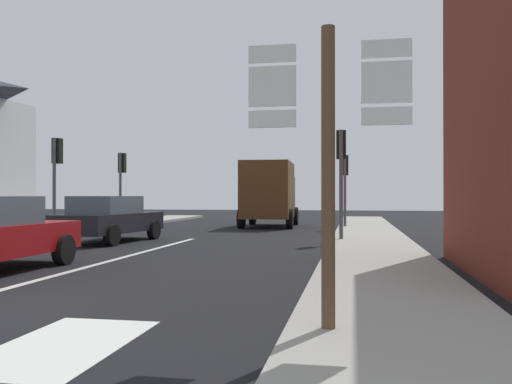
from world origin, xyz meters
TOP-DOWN VIEW (x-y plane):
  - ground_plane at (0.00, 10.00)m, footprint 80.00×80.00m
  - sidewalk_right at (5.95, 8.00)m, footprint 2.42×44.00m
  - lane_centre_stripe at (0.00, 6.00)m, footprint 0.16×12.00m
  - lane_turn_arrow at (2.60, -1.00)m, footprint 1.20×2.20m
  - sedan_far at (-2.30, 10.37)m, footprint 2.29×4.35m
  - delivery_truck at (1.45, 19.77)m, footprint 2.62×5.07m
  - route_sign_post at (5.17, -0.39)m, footprint 1.66×0.14m
  - traffic_light_far_right at (5.03, 18.63)m, footprint 0.30×0.49m
  - traffic_light_far_left at (-5.03, 17.48)m, footprint 0.30×0.49m
  - traffic_light_near_right at (5.03, 11.35)m, footprint 0.30×0.49m
  - traffic_light_near_left at (-5.03, 11.92)m, footprint 0.30×0.49m

SIDE VIEW (x-z plane):
  - ground_plane at x=0.00m, z-range 0.00..0.00m
  - lane_centre_stripe at x=0.00m, z-range 0.00..0.01m
  - lane_turn_arrow at x=2.60m, z-range 0.00..0.01m
  - sidewalk_right at x=5.95m, z-range 0.00..0.14m
  - sedan_far at x=-2.30m, z-range 0.03..1.50m
  - delivery_truck at x=1.45m, z-range 0.13..3.18m
  - route_sign_post at x=5.17m, z-range 0.31..3.51m
  - traffic_light_far_right at x=5.03m, z-range 0.79..4.08m
  - traffic_light_far_left at x=-5.03m, z-range 0.83..4.26m
  - traffic_light_near_left at x=-5.03m, z-range 0.85..4.39m
  - traffic_light_near_right at x=5.03m, z-range 0.85..4.39m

